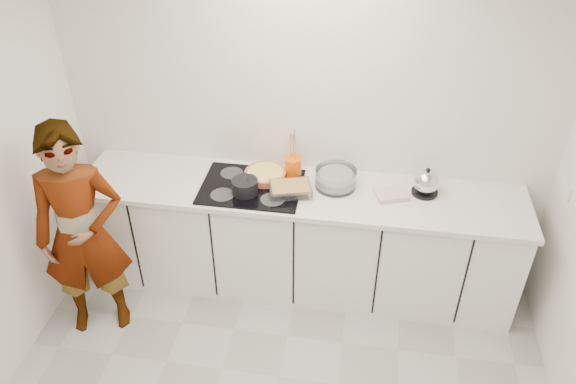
% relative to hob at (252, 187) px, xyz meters
% --- Properties ---
extents(ceiling, '(3.60, 3.20, 0.00)m').
position_rel_hob_xyz_m(ceiling, '(0.35, -1.26, 1.68)').
color(ceiling, white).
rests_on(ceiling, wall_back).
extents(wall_back, '(3.60, 0.00, 2.60)m').
position_rel_hob_xyz_m(wall_back, '(0.35, 0.34, 0.38)').
color(wall_back, white).
rests_on(wall_back, ground).
extents(base_cabinets, '(3.20, 0.58, 0.87)m').
position_rel_hob_xyz_m(base_cabinets, '(0.35, 0.02, -0.48)').
color(base_cabinets, white).
rests_on(base_cabinets, floor).
extents(countertop, '(3.24, 0.64, 0.04)m').
position_rel_hob_xyz_m(countertop, '(0.35, 0.02, -0.03)').
color(countertop, white).
rests_on(countertop, base_cabinets).
extents(hob, '(0.72, 0.54, 0.01)m').
position_rel_hob_xyz_m(hob, '(0.00, 0.00, 0.00)').
color(hob, black).
rests_on(hob, countertop).
extents(tart_dish, '(0.33, 0.33, 0.05)m').
position_rel_hob_xyz_m(tart_dish, '(0.08, 0.13, 0.03)').
color(tart_dish, '#C15941').
rests_on(tart_dish, hob).
extents(saucepan, '(0.22, 0.22, 0.18)m').
position_rel_hob_xyz_m(saucepan, '(-0.03, -0.09, 0.06)').
color(saucepan, black).
rests_on(saucepan, hob).
extents(baking_dish, '(0.34, 0.29, 0.06)m').
position_rel_hob_xyz_m(baking_dish, '(0.29, -0.03, 0.04)').
color(baking_dish, silver).
rests_on(baking_dish, hob).
extents(mixing_bowl, '(0.37, 0.37, 0.14)m').
position_rel_hob_xyz_m(mixing_bowl, '(0.60, 0.11, 0.06)').
color(mixing_bowl, silver).
rests_on(mixing_bowl, countertop).
extents(tea_towel, '(0.26, 0.23, 0.04)m').
position_rel_hob_xyz_m(tea_towel, '(1.00, 0.04, 0.01)').
color(tea_towel, white).
rests_on(tea_towel, countertop).
extents(kettle, '(0.20, 0.20, 0.21)m').
position_rel_hob_xyz_m(kettle, '(1.23, 0.12, 0.08)').
color(kettle, black).
rests_on(kettle, countertop).
extents(utensil_crock, '(0.15, 0.15, 0.15)m').
position_rel_hob_xyz_m(utensil_crock, '(0.27, 0.20, 0.07)').
color(utensil_crock, '#F95F05').
rests_on(utensil_crock, countertop).
extents(cook, '(0.70, 0.57, 1.65)m').
position_rel_hob_xyz_m(cook, '(-1.03, -0.60, -0.09)').
color(cook, white).
rests_on(cook, floor).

